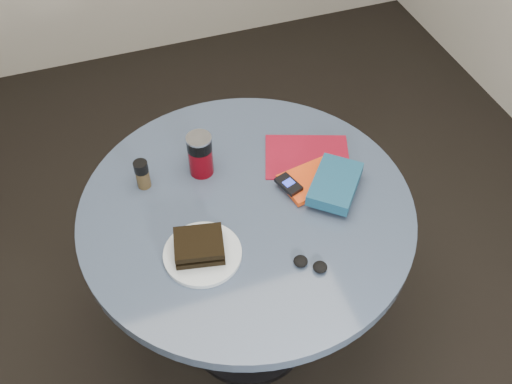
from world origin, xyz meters
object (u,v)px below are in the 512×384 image
object	(u,v)px
table	(247,239)
magazine	(307,157)
mp3_player	(289,184)
headphones	(310,264)
plate	(203,254)
sandwich	(199,246)
pepper_grinder	(142,174)
red_book	(314,179)
novel	(335,184)
soda_can	(200,155)

from	to	relation	value
table	magazine	world-z (taller)	magazine
mp3_player	headphones	world-z (taller)	mp3_player
table	plate	xyz separation A→B (m)	(-0.17, -0.13, 0.17)
plate	headphones	xyz separation A→B (m)	(0.27, -0.13, 0.00)
table	sandwich	distance (m)	0.29
table	headphones	distance (m)	0.33
mp3_player	table	bearing A→B (deg)	-173.56
pepper_grinder	headphones	xyz separation A→B (m)	(0.36, -0.44, -0.04)
plate	magazine	size ratio (longest dim) A/B	0.81
pepper_grinder	red_book	xyz separation A→B (m)	(0.49, -0.16, -0.04)
sandwich	pepper_grinder	xyz separation A→B (m)	(-0.09, 0.30, 0.01)
plate	sandwich	size ratio (longest dim) A/B	1.42
pepper_grinder	novel	distance (m)	0.58
sandwich	novel	distance (m)	0.45
soda_can	magazine	xyz separation A→B (m)	(0.33, -0.05, -0.07)
pepper_grinder	soda_can	bearing A→B (deg)	0.12
magazine	mp3_player	size ratio (longest dim) A/B	2.88
sandwich	magazine	bearing A→B (deg)	30.46
soda_can	sandwich	bearing A→B (deg)	-106.62
sandwich	headphones	world-z (taller)	sandwich
novel	mp3_player	bearing A→B (deg)	106.90
table	soda_can	size ratio (longest dim) A/B	6.94
mp3_player	headphones	bearing A→B (deg)	-99.22
red_book	novel	size ratio (longest dim) A/B	1.01
sandwich	pepper_grinder	distance (m)	0.32
pepper_grinder	novel	xyz separation A→B (m)	(0.53, -0.22, -0.01)
table	sandwich	size ratio (longest dim) A/B	6.54
red_book	headphones	xyz separation A→B (m)	(-0.13, -0.28, -0.00)
sandwich	pepper_grinder	size ratio (longest dim) A/B	1.55
soda_can	plate	bearing A→B (deg)	-105.28
sandwich	mp3_player	bearing A→B (deg)	23.66
magazine	novel	distance (m)	0.17
plate	pepper_grinder	bearing A→B (deg)	107.39
sandwich	pepper_grinder	world-z (taller)	pepper_grinder
table	sandwich	bearing A→B (deg)	-145.24
pepper_grinder	novel	world-z (taller)	pepper_grinder
magazine	red_book	xyz separation A→B (m)	(-0.02, -0.11, 0.01)
pepper_grinder	plate	bearing A→B (deg)	-72.61
table	pepper_grinder	xyz separation A→B (m)	(-0.27, 0.18, 0.21)
plate	sandwich	bearing A→B (deg)	127.66
pepper_grinder	mp3_player	xyz separation A→B (m)	(0.41, -0.16, -0.02)
novel	headphones	xyz separation A→B (m)	(-0.17, -0.22, -0.03)
pepper_grinder	headphones	distance (m)	0.57
soda_can	novel	bearing A→B (deg)	-31.81
table	novel	size ratio (longest dim) A/B	5.14
plate	pepper_grinder	distance (m)	0.33
soda_can	novel	size ratio (longest dim) A/B	0.74
red_book	headphones	world-z (taller)	same
headphones	mp3_player	bearing A→B (deg)	80.78
plate	headphones	distance (m)	0.30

